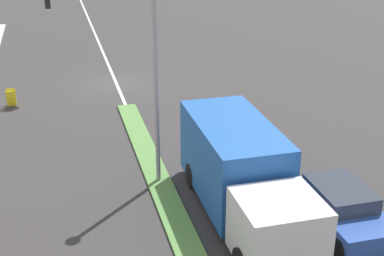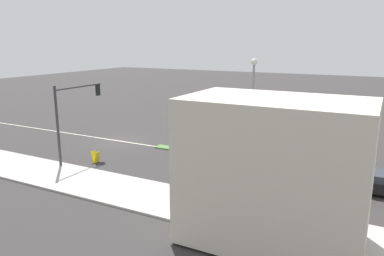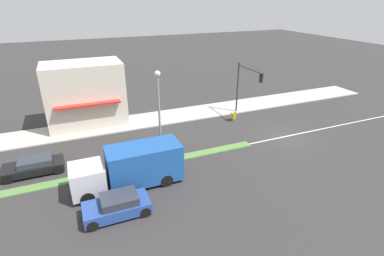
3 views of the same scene
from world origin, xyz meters
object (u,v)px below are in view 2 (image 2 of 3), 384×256
at_px(warning_aframe_sign, 96,157).
at_px(street_lamp, 253,97).
at_px(pedestrian, 220,193).
at_px(traffic_signal_main, 72,109).
at_px(delivery_truck, 297,140).
at_px(coupe_blue, 324,144).

bearing_deg(warning_aframe_sign, street_lamp, 119.64).
distance_m(street_lamp, pedestrian, 9.64).
distance_m(traffic_signal_main, delivery_truck, 16.61).
bearing_deg(street_lamp, traffic_signal_main, -61.67).
bearing_deg(pedestrian, warning_aframe_sign, -105.65).
xyz_separation_m(warning_aframe_sign, delivery_truck, (-7.81, 12.66, 1.04)).
distance_m(traffic_signal_main, coupe_blue, 19.53).
xyz_separation_m(traffic_signal_main, street_lamp, (-6.12, 11.36, 0.88)).
relative_size(traffic_signal_main, pedestrian, 3.27).
distance_m(delivery_truck, coupe_blue, 3.30).
distance_m(warning_aframe_sign, delivery_truck, 14.92).
xyz_separation_m(traffic_signal_main, coupe_blue, (-11.12, 15.72, -3.24)).
distance_m(traffic_signal_main, warning_aframe_sign, 3.82).
relative_size(traffic_signal_main, warning_aframe_sign, 6.69).
height_order(traffic_signal_main, street_lamp, street_lamp).
bearing_deg(pedestrian, street_lamp, -170.94).
height_order(pedestrian, coupe_blue, pedestrian).
bearing_deg(coupe_blue, street_lamp, -41.05).
bearing_deg(traffic_signal_main, delivery_truck, 120.45).
xyz_separation_m(pedestrian, coupe_blue, (-13.77, 2.96, -0.37)).
xyz_separation_m(delivery_truck, coupe_blue, (-2.80, 1.55, -0.81)).
distance_m(street_lamp, coupe_blue, 7.81).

